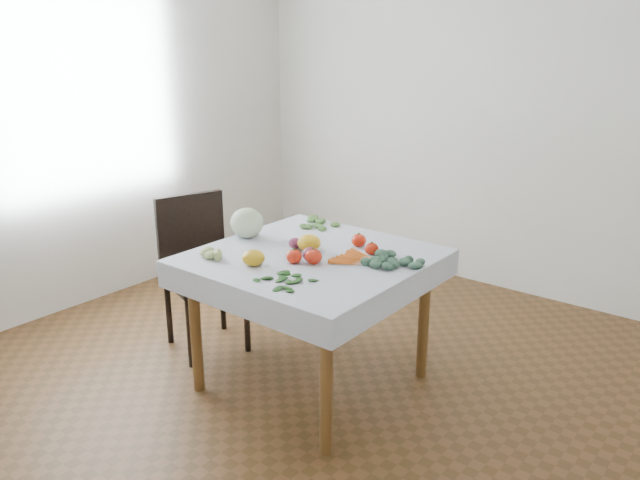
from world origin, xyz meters
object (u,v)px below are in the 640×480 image
object	(u,v)px
table	(312,273)
cabbage	(247,223)
chair	(199,261)
carrot_bunch	(354,259)
heirloom_back	(309,243)

from	to	relation	value
table	cabbage	distance (m)	0.52
chair	carrot_bunch	xyz separation A→B (m)	(1.09, 0.10, 0.23)
chair	carrot_bunch	bearing A→B (deg)	5.03
chair	heirloom_back	bearing A→B (deg)	5.85
chair	carrot_bunch	size ratio (longest dim) A/B	4.02
table	carrot_bunch	xyz separation A→B (m)	(0.23, 0.06, 0.12)
chair	cabbage	world-z (taller)	chair
cabbage	heirloom_back	xyz separation A→B (m)	(0.43, 0.03, -0.04)
heirloom_back	table	bearing A→B (deg)	-39.18
cabbage	carrot_bunch	distance (m)	0.72
heirloom_back	carrot_bunch	xyz separation A→B (m)	(0.28, 0.01, -0.03)
chair	heirloom_back	world-z (taller)	chair
carrot_bunch	cabbage	bearing A→B (deg)	-176.30
table	heirloom_back	world-z (taller)	heirloom_back
chair	heirloom_back	distance (m)	0.85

